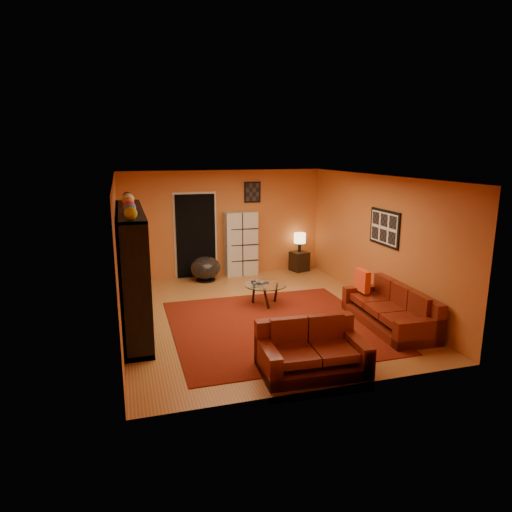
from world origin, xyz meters
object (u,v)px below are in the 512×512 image
object	(u,v)px
loveseat	(311,351)
coffee_table	(265,287)
sofa	(393,310)
bowl_chair	(205,268)
tv	(136,273)
side_table	(299,261)
storage_cabinet	(241,244)
entertainment_unit	(133,269)
table_lamp	(300,239)

from	to	relation	value
loveseat	coffee_table	size ratio (longest dim) A/B	1.78
sofa	bowl_chair	distance (m)	4.64
sofa	bowl_chair	size ratio (longest dim) A/B	2.91
tv	side_table	xyz separation A→B (m)	(4.18, 2.74, -0.72)
storage_cabinet	tv	bearing A→B (deg)	-135.23
entertainment_unit	storage_cabinet	world-z (taller)	entertainment_unit
loveseat	storage_cabinet	world-z (taller)	storage_cabinet
tv	loveseat	size ratio (longest dim) A/B	0.57
entertainment_unit	loveseat	bearing A→B (deg)	-45.95
table_lamp	storage_cabinet	bearing A→B (deg)	178.16
tv	bowl_chair	bearing A→B (deg)	-33.76
entertainment_unit	bowl_chair	xyz separation A→B (m)	(1.71, 2.50, -0.73)
entertainment_unit	table_lamp	distance (m)	5.05
coffee_table	side_table	distance (m)	2.86
entertainment_unit	side_table	size ratio (longest dim) A/B	6.00
entertainment_unit	table_lamp	bearing A→B (deg)	33.05
tv	sofa	world-z (taller)	tv
storage_cabinet	table_lamp	size ratio (longest dim) A/B	3.22
loveseat	coffee_table	world-z (taller)	loveseat
storage_cabinet	bowl_chair	xyz separation A→B (m)	(-0.96, -0.30, -0.48)
side_table	coffee_table	bearing A→B (deg)	-125.57
entertainment_unit	storage_cabinet	distance (m)	3.88
storage_cabinet	bowl_chair	bearing A→B (deg)	-164.63
sofa	table_lamp	distance (m)	4.07
bowl_chair	side_table	world-z (taller)	bowl_chair
loveseat	coffee_table	distance (m)	2.85
entertainment_unit	bowl_chair	distance (m)	3.12
entertainment_unit	coffee_table	bearing A→B (deg)	9.37
side_table	bowl_chair	bearing A→B (deg)	-174.32
tv	storage_cabinet	xyz separation A→B (m)	(2.62, 2.79, -0.18)
tv	side_table	bearing A→B (deg)	-56.76
entertainment_unit	side_table	xyz separation A→B (m)	(4.23, 2.75, -0.80)
coffee_table	side_table	bearing A→B (deg)	54.43
table_lamp	loveseat	bearing A→B (deg)	-110.06
tv	side_table	size ratio (longest dim) A/B	1.75
coffee_table	side_table	size ratio (longest dim) A/B	1.71
side_table	tv	bearing A→B (deg)	-146.76
sofa	side_table	world-z (taller)	sofa
storage_cabinet	table_lamp	distance (m)	1.55
loveseat	sofa	bearing A→B (deg)	-58.29
table_lamp	entertainment_unit	bearing A→B (deg)	-146.95
sofa	table_lamp	bearing A→B (deg)	95.23
sofa	storage_cabinet	size ratio (longest dim) A/B	1.32
sofa	coffee_table	bearing A→B (deg)	139.99
bowl_chair	sofa	bearing A→B (deg)	-54.48
sofa	loveseat	distance (m)	2.36
sofa	coffee_table	world-z (taller)	sofa
coffee_table	table_lamp	size ratio (longest dim) A/B	1.73
bowl_chair	side_table	bearing A→B (deg)	5.68
sofa	loveseat	bearing A→B (deg)	-148.57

